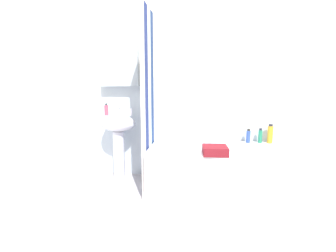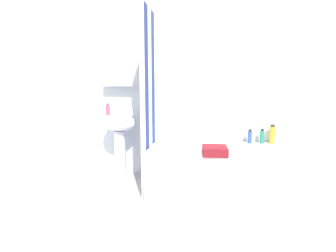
{
  "view_description": "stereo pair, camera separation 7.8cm",
  "coord_description": "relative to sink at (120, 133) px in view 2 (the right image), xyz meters",
  "views": [
    {
      "loc": [
        0.06,
        -1.87,
        1.2
      ],
      "look_at": [
        -0.3,
        0.7,
        0.76
      ],
      "focal_mm": 26.54,
      "sensor_mm": 36.0,
      "label": 1
    },
    {
      "loc": [
        0.13,
        -1.86,
        1.2
      ],
      "look_at": [
        -0.3,
        0.7,
        0.76
      ],
      "focal_mm": 26.54,
      "sensor_mm": 36.0,
      "label": 2
    }
  ],
  "objects": [
    {
      "name": "ground_plane",
      "position": [
        0.97,
        -1.03,
        -0.62
      ],
      "size": [
        4.8,
        5.6,
        0.04
      ],
      "primitive_type": "cube",
      "color": "#B7AFB4"
    },
    {
      "name": "wall_back_tiled",
      "position": [
        0.91,
        0.23,
        0.53
      ],
      "size": [
        3.6,
        0.18,
        2.4
      ],
      "color": "white",
      "rests_on": "ground_plane"
    },
    {
      "name": "wall_left_tiled",
      "position": [
        -0.6,
        -0.69,
        0.51
      ],
      "size": [
        0.07,
        1.81,
        2.4
      ],
      "color": "white",
      "rests_on": "ground_plane"
    },
    {
      "name": "sink",
      "position": [
        0.0,
        0.0,
        0.0
      ],
      "size": [
        0.44,
        0.34,
        0.82
      ],
      "color": "white",
      "rests_on": "ground_plane"
    },
    {
      "name": "faucet",
      "position": [
        -0.0,
        0.08,
        0.28
      ],
      "size": [
        0.03,
        0.12,
        0.12
      ],
      "color": "silver",
      "rests_on": "sink"
    },
    {
      "name": "soap_dispenser",
      "position": [
        -0.14,
        -0.02,
        0.28
      ],
      "size": [
        0.05,
        0.05,
        0.15
      ],
      "color": "#CF4C65",
      "rests_on": "sink"
    },
    {
      "name": "toothbrush_cup",
      "position": [
        0.14,
        0.03,
        0.26
      ],
      "size": [
        0.07,
        0.07,
        0.08
      ],
      "primitive_type": "cylinder",
      "color": "silver",
      "rests_on": "sink"
    },
    {
      "name": "bathtub",
      "position": [
        1.19,
        -0.19,
        -0.35
      ],
      "size": [
        1.48,
        0.75,
        0.51
      ],
      "primitive_type": "cube",
      "color": "white",
      "rests_on": "ground_plane"
    },
    {
      "name": "shower_curtain",
      "position": [
        0.44,
        -0.19,
        0.4
      ],
      "size": [
        0.01,
        0.75,
        2.0
      ],
      "color": "white",
      "rests_on": "ground_plane"
    },
    {
      "name": "conditioner_bottle",
      "position": [
        1.83,
        0.12,
        0.01
      ],
      "size": [
        0.06,
        0.06,
        0.23
      ],
      "color": "gold",
      "rests_on": "bathtub"
    },
    {
      "name": "body_wash_bottle",
      "position": [
        1.72,
        0.11,
        -0.01
      ],
      "size": [
        0.05,
        0.05,
        0.18
      ],
      "color": "#217D5B",
      "rests_on": "bathtub"
    },
    {
      "name": "shampoo_bottle",
      "position": [
        1.58,
        0.1,
        -0.02
      ],
      "size": [
        0.05,
        0.05,
        0.17
      ],
      "color": "#304CA2",
      "rests_on": "bathtub"
    },
    {
      "name": "towel_folded",
      "position": [
        1.16,
        -0.46,
        -0.06
      ],
      "size": [
        0.26,
        0.25,
        0.08
      ],
      "primitive_type": "cube",
      "rotation": [
        0.0,
        0.0,
        0.07
      ],
      "color": "maroon",
      "rests_on": "bathtub"
    }
  ]
}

